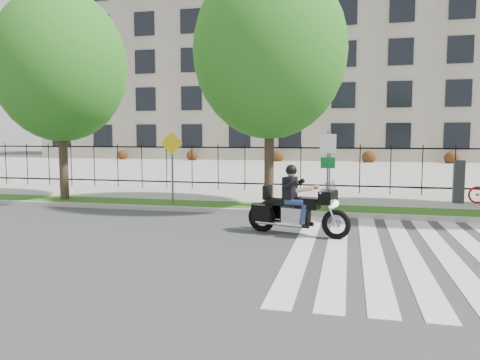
# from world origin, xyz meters

# --- Properties ---
(ground) EXTENTS (120.00, 120.00, 0.00)m
(ground) POSITION_xyz_m (0.00, 0.00, 0.00)
(ground) COLOR #3B3B3D
(ground) RESTS_ON ground
(curb) EXTENTS (60.00, 0.20, 0.15)m
(curb) POSITION_xyz_m (0.00, 4.10, 0.07)
(curb) COLOR #AAA9A0
(curb) RESTS_ON ground
(grass_verge) EXTENTS (60.00, 1.50, 0.15)m
(grass_verge) POSITION_xyz_m (0.00, 4.95, 0.07)
(grass_verge) COLOR #245415
(grass_verge) RESTS_ON ground
(sidewalk) EXTENTS (60.00, 3.50, 0.15)m
(sidewalk) POSITION_xyz_m (0.00, 7.45, 0.07)
(sidewalk) COLOR gray
(sidewalk) RESTS_ON ground
(plaza) EXTENTS (80.00, 34.00, 0.10)m
(plaza) POSITION_xyz_m (0.00, 25.00, 0.05)
(plaza) COLOR gray
(plaza) RESTS_ON ground
(crosswalk_stripes) EXTENTS (5.70, 8.00, 0.01)m
(crosswalk_stripes) POSITION_xyz_m (4.83, 0.00, 0.01)
(crosswalk_stripes) COLOR silver
(crosswalk_stripes) RESTS_ON ground
(iron_fence) EXTENTS (30.00, 0.06, 2.00)m
(iron_fence) POSITION_xyz_m (0.00, 9.20, 1.15)
(iron_fence) COLOR black
(iron_fence) RESTS_ON sidewalk
(office_building) EXTENTS (60.00, 21.90, 20.15)m
(office_building) POSITION_xyz_m (0.00, 44.92, 9.97)
(office_building) COLOR #9E967F
(office_building) RESTS_ON ground
(lamp_post_left) EXTENTS (1.06, 0.70, 4.25)m
(lamp_post_left) POSITION_xyz_m (-12.00, 12.00, 3.21)
(lamp_post_left) COLOR black
(lamp_post_left) RESTS_ON ground
(street_tree_0) EXTENTS (4.78, 4.78, 7.64)m
(street_tree_0) POSITION_xyz_m (-7.15, 4.95, 5.03)
(street_tree_0) COLOR #34251C
(street_tree_0) RESTS_ON grass_verge
(street_tree_1) EXTENTS (5.01, 5.01, 8.00)m
(street_tree_1) POSITION_xyz_m (0.58, 4.95, 5.26)
(street_tree_1) COLOR #34251C
(street_tree_1) RESTS_ON grass_verge
(sign_pole_regulatory) EXTENTS (0.50, 0.09, 2.50)m
(sign_pole_regulatory) POSITION_xyz_m (2.52, 4.58, 1.74)
(sign_pole_regulatory) COLOR #59595B
(sign_pole_regulatory) RESTS_ON grass_verge
(sign_pole_warning) EXTENTS (0.78, 0.09, 2.49)m
(sign_pole_warning) POSITION_xyz_m (-2.72, 4.58, 1.74)
(sign_pole_warning) COLOR #59595B
(sign_pole_warning) RESTS_ON grass_verge
(motorcycle_rider) EXTENTS (2.70, 1.24, 2.13)m
(motorcycle_rider) POSITION_xyz_m (1.91, 1.26, 0.71)
(motorcycle_rider) COLOR black
(motorcycle_rider) RESTS_ON ground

